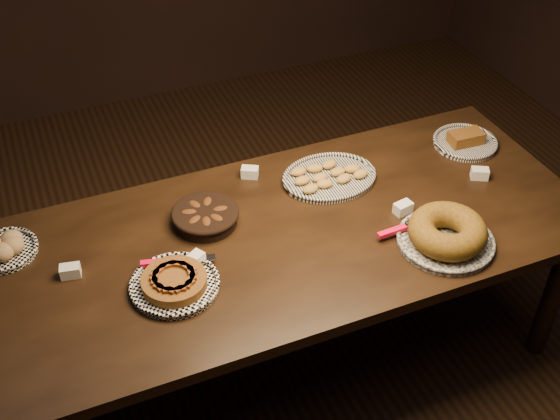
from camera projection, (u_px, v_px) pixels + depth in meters
name	position (u px, v px, depth m)	size (l,w,h in m)	color
ground	(282.00, 359.00, 3.12)	(5.00, 5.00, 0.00)	black
buffet_table	(282.00, 247.00, 2.70)	(2.40, 1.00, 0.75)	black
apple_tart_plate	(174.00, 283.00, 2.41)	(0.33, 0.32, 0.06)	white
madeleine_platter	(329.00, 177.00, 2.89)	(0.40, 0.32, 0.05)	black
bundt_cake_plate	(447.00, 234.00, 2.57)	(0.41, 0.36, 0.11)	black
croissant_basket	(205.00, 216.00, 2.67)	(0.30, 0.30, 0.07)	black
bread_roll_plate	(4.00, 248.00, 2.54)	(0.25, 0.25, 0.08)	white
loaf_plate	(465.00, 141.00, 3.09)	(0.28, 0.28, 0.07)	black
tent_cards	(287.00, 214.00, 2.70)	(1.75, 0.51, 0.04)	white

